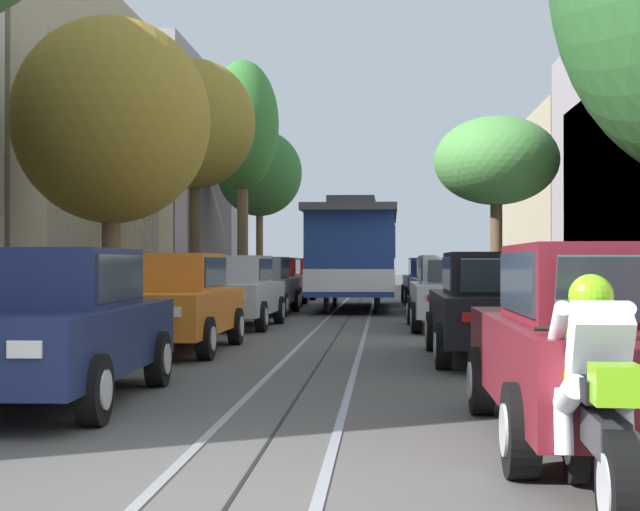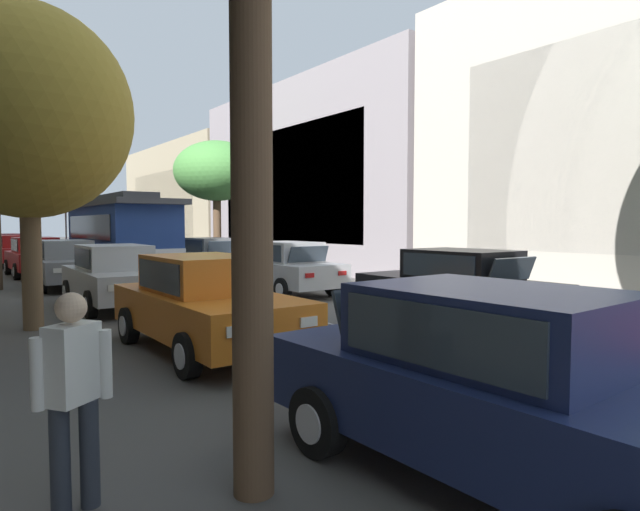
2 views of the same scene
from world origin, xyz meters
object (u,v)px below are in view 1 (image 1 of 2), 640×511
(parked_car_blue_fifth_right, at_px, (432,281))
(cable_car_trolley, at_px, (354,255))
(parked_car_grey_fourth_right, at_px, (446,285))
(street_tree_kerb_left_second, at_px, (111,121))
(parked_car_orange_second_left, at_px, (169,302))
(parked_car_navy_near_left, at_px, (46,325))
(parked_car_red_sixth_left, at_px, (293,278))
(parked_car_silver_mid_right, at_px, (455,292))
(parked_car_red_fifth_left, at_px, (275,281))
(street_tree_kerb_right_second, at_px, (496,162))
(parked_car_silver_mid_left, at_px, (232,291))
(motorcycle_with_rider, at_px, (595,400))
(parked_car_grey_fourth_left, at_px, (258,285))
(street_tree_kerb_left_fourth, at_px, (243,128))
(parked_car_maroon_near_right, at_px, (610,343))
(street_tree_kerb_left_far, at_px, (260,174))
(parked_car_black_second_right, at_px, (498,306))
(parked_car_maroon_far_left, at_px, (304,276))
(street_tree_kerb_left_mid, at_px, (194,125))

(parked_car_blue_fifth_right, relative_size, cable_car_trolley, 0.48)
(parked_car_grey_fourth_right, xyz_separation_m, street_tree_kerb_left_second, (-7.20, -7.43, 3.49))
(parked_car_orange_second_left, bearing_deg, parked_car_navy_near_left, -89.76)
(parked_car_red_sixth_left, height_order, parked_car_silver_mid_right, same)
(parked_car_red_fifth_left, bearing_deg, street_tree_kerb_right_second, -18.12)
(parked_car_silver_mid_left, bearing_deg, motorcycle_with_rider, -73.36)
(parked_car_grey_fourth_left, distance_m, street_tree_kerb_left_fourth, 10.31)
(parked_car_silver_mid_right, xyz_separation_m, parked_car_grey_fourth_right, (0.19, 5.76, 0.00))
(parked_car_silver_mid_left, height_order, parked_car_red_sixth_left, same)
(parked_car_orange_second_left, distance_m, cable_car_trolley, 14.03)
(parked_car_red_sixth_left, distance_m, parked_car_grey_fourth_right, 12.05)
(parked_car_navy_near_left, relative_size, parked_car_maroon_near_right, 1.01)
(parked_car_silver_mid_left, distance_m, parked_car_blue_fifth_right, 13.04)
(parked_car_grey_fourth_right, distance_m, street_tree_kerb_left_far, 18.61)
(street_tree_kerb_left_second, bearing_deg, parked_car_silver_mid_left, 42.40)
(parked_car_red_fifth_left, bearing_deg, street_tree_kerb_left_far, 99.99)
(street_tree_kerb_left_far, distance_m, motorcycle_with_rider, 38.16)
(parked_car_silver_mid_left, xyz_separation_m, parked_car_grey_fourth_left, (-0.12, 5.39, 0.00))
(parked_car_blue_fifth_right, bearing_deg, parked_car_silver_mid_right, -90.46)
(parked_car_grey_fourth_right, relative_size, parked_car_blue_fifth_right, 1.00)
(parked_car_black_second_right, bearing_deg, parked_car_grey_fourth_right, 89.84)
(parked_car_red_sixth_left, relative_size, parked_car_grey_fourth_right, 1.00)
(parked_car_orange_second_left, relative_size, street_tree_kerb_left_fourth, 0.49)
(parked_car_maroon_near_right, xyz_separation_m, cable_car_trolley, (-2.71, 21.25, 0.86))
(parked_car_maroon_far_left, bearing_deg, street_tree_kerb_left_mid, -96.74)
(parked_car_grey_fourth_left, bearing_deg, parked_car_black_second_right, -66.94)
(parked_car_maroon_far_left, bearing_deg, cable_car_trolley, -78.57)
(parked_car_red_sixth_left, bearing_deg, street_tree_kerb_right_second, -49.50)
(parked_car_maroon_near_right, height_order, parked_car_grey_fourth_right, same)
(parked_car_maroon_far_left, xyz_separation_m, cable_car_trolley, (2.66, -13.16, 0.86))
(parked_car_silver_mid_left, bearing_deg, parked_car_maroon_far_left, 90.58)
(parked_car_navy_near_left, height_order, parked_car_silver_mid_right, same)
(parked_car_navy_near_left, relative_size, motorcycle_with_rider, 2.21)
(parked_car_orange_second_left, relative_size, parked_car_red_fifth_left, 1.00)
(parked_car_silver_mid_right, xyz_separation_m, street_tree_kerb_left_second, (-7.01, -1.67, 3.49))
(parked_car_maroon_near_right, bearing_deg, parked_car_grey_fourth_left, 105.90)
(parked_car_silver_mid_left, height_order, street_tree_kerb_left_far, street_tree_kerb_left_far)
(street_tree_kerb_left_second, distance_m, cable_car_trolley, 11.36)
(parked_car_red_sixth_left, bearing_deg, motorcycle_with_rider, -81.38)
(parked_car_navy_near_left, relative_size, parked_car_black_second_right, 1.01)
(parked_car_black_second_right, bearing_deg, parked_car_maroon_near_right, -88.85)
(parked_car_orange_second_left, relative_size, parked_car_maroon_far_left, 0.99)
(parked_car_grey_fourth_left, distance_m, parked_car_black_second_right, 13.15)
(parked_car_orange_second_left, height_order, parked_car_black_second_right, same)
(street_tree_kerb_left_second, bearing_deg, street_tree_kerb_left_fourth, 88.93)
(parked_car_black_second_right, height_order, street_tree_kerb_left_mid, street_tree_kerb_left_mid)
(parked_car_navy_near_left, relative_size, parked_car_grey_fourth_right, 1.00)
(parked_car_silver_mid_right, bearing_deg, parked_car_navy_near_left, -114.24)
(cable_car_trolley, bearing_deg, parked_car_maroon_far_left, 101.43)
(parked_car_grey_fourth_right, height_order, street_tree_kerb_left_mid, street_tree_kerb_left_mid)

